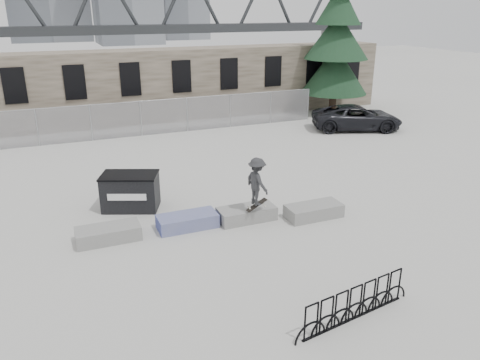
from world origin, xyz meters
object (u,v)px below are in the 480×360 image
spruce_tree (337,41)px  skateboarder (257,182)px  planter_far_left (108,233)px  dumpster (130,191)px  bike_rack (355,303)px  planter_offset (314,210)px  planter_center_left (187,221)px  planter_center_right (247,213)px  suv (357,117)px

spruce_tree → skateboarder: 19.16m
planter_far_left → dumpster: dumpster is taller
bike_rack → spruce_tree: bearing=58.4°
planter_offset → planter_far_left: bearing=172.1°
planter_far_left → planter_offset: same height
dumpster → planter_center_left: bearing=-36.1°
planter_offset → planter_center_left: bearing=168.4°
bike_rack → skateboarder: 5.76m
planter_far_left → planter_offset: bearing=-7.9°
bike_rack → spruce_tree: spruce_tree is taller
planter_center_right → planter_center_left: bearing=174.3°
spruce_tree → suv: bearing=-105.4°
planter_center_left → dumpster: dumpster is taller
planter_center_right → skateboarder: 1.38m
planter_center_right → planter_offset: size_ratio=1.00×
planter_offset → dumpster: 6.69m
planter_center_right → dumpster: size_ratio=0.86×
planter_far_left → planter_offset: (6.98, -0.97, 0.00)m
spruce_tree → suv: 6.30m
spruce_tree → planter_center_left: bearing=-136.8°
planter_center_left → spruce_tree: spruce_tree is taller
planter_center_right → skateboarder: skateboarder is taller
planter_offset → skateboarder: size_ratio=1.09×
planter_center_left → suv: size_ratio=0.38×
spruce_tree → dumpster: bearing=-144.8°
bike_rack → skateboarder: size_ratio=1.93×
planter_offset → suv: (8.93, 9.98, 0.48)m
planter_far_left → planter_center_right: 4.69m
planter_far_left → suv: suv is taller
planter_center_left → bike_rack: size_ratio=0.56×
planter_center_right → spruce_tree: size_ratio=0.17×
skateboarder → bike_rack: bearing=169.3°
planter_center_right → spruce_tree: bearing=48.0°
spruce_tree → skateboarder: size_ratio=6.25×
planter_center_right → skateboarder: size_ratio=1.09×
dumpster → suv: bearing=46.7°
planter_offset → dumpster: (-5.84, 3.25, 0.42)m
planter_far_left → planter_center_left: (2.59, -0.07, 0.00)m
bike_rack → spruce_tree: 23.86m
planter_center_left → planter_center_right: bearing=-5.7°
planter_center_right → bike_rack: size_ratio=0.56×
planter_center_left → planter_far_left: bearing=178.4°
dumpster → suv: 16.23m
planter_far_left → dumpster: 2.58m
planter_center_left → planter_center_right: (2.09, -0.21, 0.00)m
planter_center_right → dumpster: dumpster is taller
suv → planter_offset: bearing=159.4°
suv → bike_rack: bearing=165.6°
dumpster → planter_far_left: bearing=-94.4°
planter_center_left → dumpster: 2.79m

